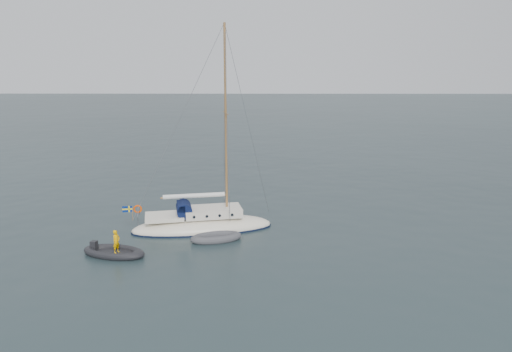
{
  "coord_description": "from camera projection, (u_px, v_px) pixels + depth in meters",
  "views": [
    {
      "loc": [
        -0.06,
        -26.86,
        9.85
      ],
      "look_at": [
        -0.3,
        0.0,
        3.85
      ],
      "focal_mm": 35.0,
      "sensor_mm": 36.0,
      "label": 1
    }
  ],
  "objects": [
    {
      "name": "dinghy",
      "position": [
        216.0,
        238.0,
        28.54
      ],
      "size": [
        2.99,
        1.35,
        0.43
      ],
      "rotation": [
        0.0,
        0.0,
        0.31
      ],
      "color": "#48484D",
      "rests_on": "ground"
    },
    {
      "name": "sailboat",
      "position": [
        202.0,
        214.0,
        30.29
      ],
      "size": [
        8.97,
        2.69,
        12.77
      ],
      "rotation": [
        0.0,
        0.0,
        0.21
      ],
      "color": "silver",
      "rests_on": "ground"
    },
    {
      "name": "ground",
      "position": [
        261.0,
        242.0,
        28.36
      ],
      "size": [
        300.0,
        300.0,
        0.0
      ],
      "primitive_type": "plane",
      "color": "black",
      "rests_on": "ground"
    },
    {
      "name": "rib",
      "position": [
        114.0,
        251.0,
        26.34
      ],
      "size": [
        3.5,
        1.59,
        1.42
      ],
      "rotation": [
        0.0,
        0.0,
        -0.26
      ],
      "color": "black",
      "rests_on": "ground"
    }
  ]
}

